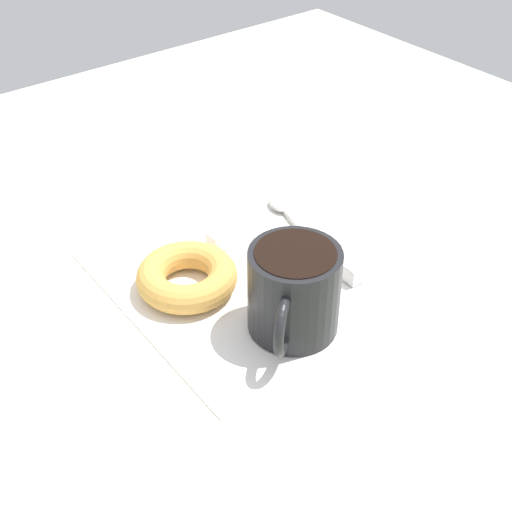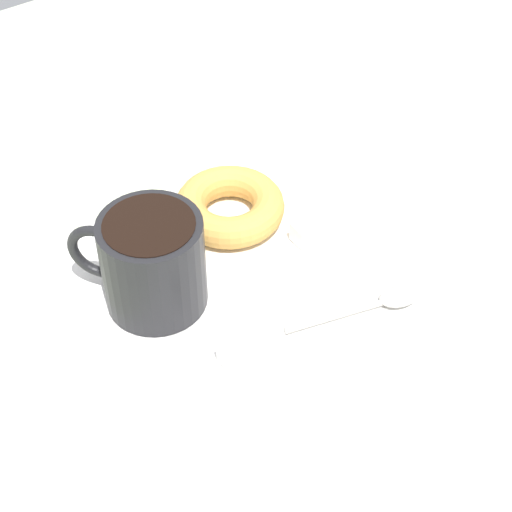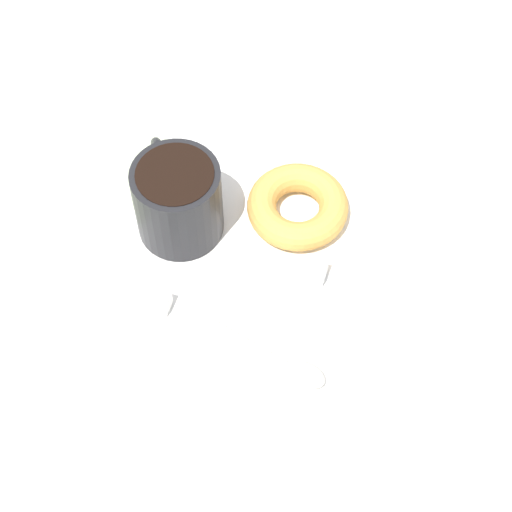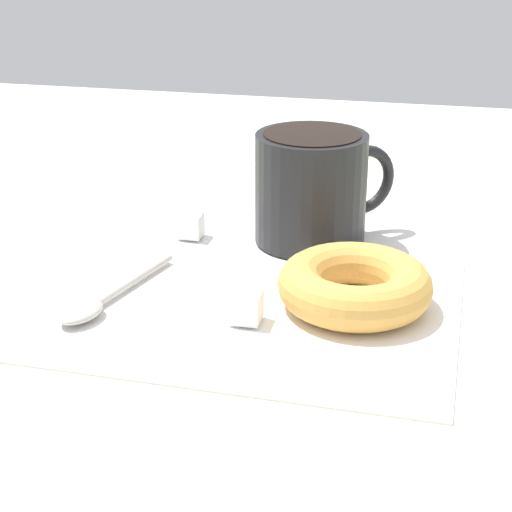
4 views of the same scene
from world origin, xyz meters
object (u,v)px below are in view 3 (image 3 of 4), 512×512
object	(u,v)px
coffee_cup	(177,198)
sugar_cube	(160,302)
donut	(298,206)
spoon	(292,366)
sugar_cube_extra	(316,271)

from	to	relation	value
coffee_cup	sugar_cube	distance (cm)	10.33
donut	spoon	size ratio (longest dim) A/B	0.84
coffee_cup	sugar_cube	bearing A→B (deg)	-81.22
spoon	sugar_cube_extra	distance (cm)	10.17
sugar_cube	donut	bearing A→B (deg)	56.34
spoon	sugar_cube	distance (cm)	14.04
donut	coffee_cup	bearing A→B (deg)	-156.87
donut	sugar_cube	distance (cm)	17.17
donut	sugar_cube	xyz separation A→B (cm)	(-9.51, -14.28, -0.56)
donut	sugar_cube_extra	xyz separation A→B (cm)	(3.76, -6.51, -0.53)
coffee_cup	sugar_cube	xyz separation A→B (cm)	(1.48, -9.59, -3.56)
donut	sugar_cube_extra	size ratio (longest dim) A/B	5.36
coffee_cup	spoon	bearing A→B (deg)	-37.98
coffee_cup	sugar_cube_extra	size ratio (longest dim) A/B	5.50
sugar_cube_extra	coffee_cup	bearing A→B (deg)	173.00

